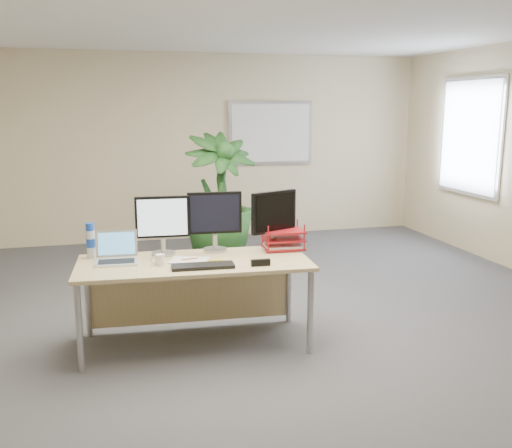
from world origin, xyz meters
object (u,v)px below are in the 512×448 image
object	(u,v)px
floor_plant	(219,210)
monitor_right	(215,217)
desk	(193,275)
laptop	(117,254)
monitor_left	(162,222)

from	to	relation	value
floor_plant	monitor_right	size ratio (longest dim) A/B	2.92
desk	monitor_right	bearing A→B (deg)	39.08
desk	monitor_right	xyz separation A→B (m)	(0.22, 0.18, 0.44)
floor_plant	monitor_right	bearing A→B (deg)	-102.06
monitor_right	desk	bearing A→B (deg)	-140.92
laptop	floor_plant	bearing A→B (deg)	57.42
monitor_right	laptop	bearing A→B (deg)	-171.06
monitor_right	laptop	size ratio (longest dim) A/B	1.47
laptop	desk	bearing A→B (deg)	-4.41
monitor_right	laptop	xyz separation A→B (m)	(-0.83, -0.13, -0.24)
monitor_left	laptop	world-z (taller)	monitor_left
floor_plant	laptop	distance (m)	2.24
monitor_left	monitor_right	bearing A→B (deg)	1.69
desk	floor_plant	distance (m)	2.03
floor_plant	monitor_right	distance (m)	1.81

